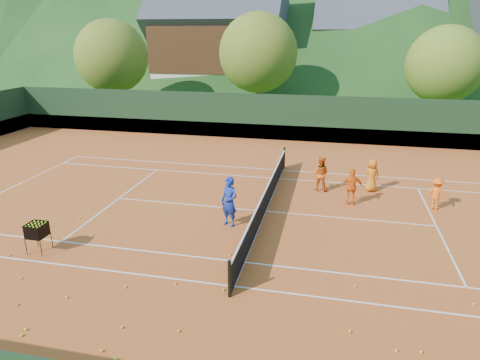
% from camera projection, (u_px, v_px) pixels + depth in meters
% --- Properties ---
extents(ground, '(400.00, 400.00, 0.00)m').
position_uv_depth(ground, '(265.00, 212.00, 17.12)').
color(ground, '#2B541A').
rests_on(ground, ground).
extents(clay_court, '(40.00, 24.00, 0.02)m').
position_uv_depth(clay_court, '(265.00, 211.00, 17.11)').
color(clay_court, '#BA501E').
rests_on(clay_court, ground).
extents(coach, '(0.81, 0.69, 1.87)m').
position_uv_depth(coach, '(229.00, 202.00, 15.57)').
color(coach, navy).
rests_on(coach, clay_court).
extents(student_a, '(0.86, 0.73, 1.57)m').
position_uv_depth(student_a, '(320.00, 174.00, 19.12)').
color(student_a, '#DF5F13').
rests_on(student_a, clay_court).
extents(student_b, '(0.95, 0.48, 1.57)m').
position_uv_depth(student_b, '(352.00, 187.00, 17.50)').
color(student_b, orange).
rests_on(student_b, clay_court).
extents(student_c, '(0.85, 0.73, 1.48)m').
position_uv_depth(student_c, '(372.00, 175.00, 19.04)').
color(student_c, orange).
rests_on(student_c, clay_court).
extents(student_d, '(0.94, 0.64, 1.33)m').
position_uv_depth(student_d, '(436.00, 194.00, 17.11)').
color(student_d, orange).
rests_on(student_d, clay_court).
extents(tennis_ball_0, '(0.07, 0.07, 0.07)m').
position_uv_depth(tennis_ball_0, '(26.00, 329.00, 10.27)').
color(tennis_ball_0, '#C1E325').
rests_on(tennis_ball_0, clay_court).
extents(tennis_ball_1, '(0.07, 0.07, 0.07)m').
position_uv_depth(tennis_ball_1, '(179.00, 331.00, 10.21)').
color(tennis_ball_1, '#C1E325').
rests_on(tennis_ball_1, clay_court).
extents(tennis_ball_2, '(0.07, 0.07, 0.07)m').
position_uv_depth(tennis_ball_2, '(9.00, 255.00, 13.65)').
color(tennis_ball_2, '#C1E325').
rests_on(tennis_ball_2, clay_court).
extents(tennis_ball_3, '(0.07, 0.07, 0.07)m').
position_uv_depth(tennis_ball_3, '(92.00, 235.00, 15.05)').
color(tennis_ball_3, '#C1E325').
rests_on(tennis_ball_3, clay_court).
extents(tennis_ball_4, '(0.07, 0.07, 0.07)m').
position_uv_depth(tennis_ball_4, '(21.00, 278.00, 12.40)').
color(tennis_ball_4, '#C1E325').
rests_on(tennis_ball_4, clay_court).
extents(tennis_ball_5, '(0.07, 0.07, 0.07)m').
position_uv_depth(tennis_ball_5, '(67.00, 297.00, 11.51)').
color(tennis_ball_5, '#C1E325').
rests_on(tennis_ball_5, clay_court).
extents(tennis_ball_6, '(0.07, 0.07, 0.07)m').
position_uv_depth(tennis_ball_6, '(108.00, 208.00, 17.30)').
color(tennis_ball_6, '#C1E325').
rests_on(tennis_ball_6, clay_court).
extents(tennis_ball_7, '(0.07, 0.07, 0.07)m').
position_uv_depth(tennis_ball_7, '(474.00, 304.00, 11.22)').
color(tennis_ball_7, '#C1E325').
rests_on(tennis_ball_7, clay_court).
extents(tennis_ball_8, '(0.07, 0.07, 0.07)m').
position_uv_depth(tennis_ball_8, '(224.00, 290.00, 11.83)').
color(tennis_ball_8, '#C1E325').
rests_on(tennis_ball_8, clay_court).
extents(tennis_ball_9, '(0.07, 0.07, 0.07)m').
position_uv_depth(tennis_ball_9, '(396.00, 351.00, 9.57)').
color(tennis_ball_9, '#C1E325').
rests_on(tennis_ball_9, clay_court).
extents(tennis_ball_10, '(0.07, 0.07, 0.07)m').
position_uv_depth(tennis_ball_10, '(22.00, 335.00, 10.06)').
color(tennis_ball_10, '#C1E325').
rests_on(tennis_ball_10, clay_court).
extents(tennis_ball_11, '(0.07, 0.07, 0.07)m').
position_uv_depth(tennis_ball_11, '(421.00, 352.00, 9.54)').
color(tennis_ball_11, '#C1E325').
rests_on(tennis_ball_11, clay_court).
extents(tennis_ball_13, '(0.07, 0.07, 0.07)m').
position_uv_depth(tennis_ball_13, '(80.00, 218.00, 16.43)').
color(tennis_ball_13, '#C1E325').
rests_on(tennis_ball_13, clay_court).
extents(tennis_ball_14, '(0.07, 0.07, 0.07)m').
position_uv_depth(tennis_ball_14, '(355.00, 286.00, 12.01)').
color(tennis_ball_14, '#C1E325').
rests_on(tennis_ball_14, clay_court).
extents(tennis_ball_15, '(0.07, 0.07, 0.07)m').
position_uv_depth(tennis_ball_15, '(239.00, 273.00, 12.68)').
color(tennis_ball_15, '#C1E325').
rests_on(tennis_ball_15, clay_court).
extents(tennis_ball_16, '(0.07, 0.07, 0.07)m').
position_uv_depth(tennis_ball_16, '(122.00, 327.00, 10.33)').
color(tennis_ball_16, '#C1E325').
rests_on(tennis_ball_16, clay_court).
extents(tennis_ball_17, '(0.07, 0.07, 0.07)m').
position_uv_depth(tennis_ball_17, '(449.00, 254.00, 13.77)').
color(tennis_ball_17, '#C1E325').
rests_on(tennis_ball_17, clay_court).
extents(tennis_ball_18, '(0.07, 0.07, 0.07)m').
position_uv_depth(tennis_ball_18, '(230.00, 255.00, 13.69)').
color(tennis_ball_18, '#C1E325').
rests_on(tennis_ball_18, clay_court).
extents(tennis_ball_19, '(0.07, 0.07, 0.07)m').
position_uv_depth(tennis_ball_19, '(17.00, 305.00, 11.19)').
color(tennis_ball_19, '#C1E325').
rests_on(tennis_ball_19, clay_court).
extents(tennis_ball_20, '(0.07, 0.07, 0.07)m').
position_uv_depth(tennis_ball_20, '(115.00, 359.00, 9.33)').
color(tennis_ball_20, '#C1E325').
rests_on(tennis_ball_20, clay_court).
extents(tennis_ball_21, '(0.07, 0.07, 0.07)m').
position_uv_depth(tennis_ball_21, '(102.00, 351.00, 9.57)').
color(tennis_ball_21, '#C1E325').
rests_on(tennis_ball_21, clay_court).
extents(tennis_ball_22, '(0.07, 0.07, 0.07)m').
position_uv_depth(tennis_ball_22, '(125.00, 287.00, 11.96)').
color(tennis_ball_22, '#C1E325').
rests_on(tennis_ball_22, clay_court).
extents(tennis_ball_23, '(0.07, 0.07, 0.07)m').
position_uv_depth(tennis_ball_23, '(165.00, 210.00, 17.11)').
color(tennis_ball_23, '#C1E325').
rests_on(tennis_ball_23, clay_court).
extents(tennis_ball_24, '(0.07, 0.07, 0.07)m').
position_uv_depth(tennis_ball_24, '(350.00, 331.00, 10.19)').
color(tennis_ball_24, '#C1E325').
rests_on(tennis_ball_24, clay_court).
extents(tennis_ball_25, '(0.07, 0.07, 0.07)m').
position_uv_depth(tennis_ball_25, '(176.00, 284.00, 12.12)').
color(tennis_ball_25, '#C1E325').
rests_on(tennis_ball_25, clay_court).
extents(tennis_ball_26, '(0.07, 0.07, 0.07)m').
position_uv_depth(tennis_ball_26, '(92.00, 220.00, 16.23)').
color(tennis_ball_26, '#C1E325').
rests_on(tennis_ball_26, clay_court).
extents(court_lines, '(23.83, 11.03, 0.00)m').
position_uv_depth(court_lines, '(265.00, 211.00, 17.11)').
color(court_lines, white).
rests_on(court_lines, clay_court).
extents(tennis_net, '(0.10, 12.07, 1.10)m').
position_uv_depth(tennis_net, '(266.00, 200.00, 16.95)').
color(tennis_net, black).
rests_on(tennis_net, clay_court).
extents(perimeter_fence, '(40.40, 24.24, 3.00)m').
position_uv_depth(perimeter_fence, '(266.00, 182.00, 16.70)').
color(perimeter_fence, black).
rests_on(perimeter_fence, clay_court).
extents(ball_hopper, '(0.57, 0.57, 1.00)m').
position_uv_depth(ball_hopper, '(37.00, 231.00, 13.73)').
color(ball_hopper, black).
rests_on(ball_hopper, clay_court).
extents(chalet_left, '(13.80, 9.93, 12.92)m').
position_uv_depth(chalet_left, '(219.00, 44.00, 44.98)').
color(chalet_left, beige).
rests_on(chalet_left, ground).
extents(chalet_mid, '(12.65, 8.82, 11.45)m').
position_uv_depth(chalet_mid, '(374.00, 50.00, 45.59)').
color(chalet_mid, beige).
rests_on(chalet_mid, ground).
extents(tree_a, '(6.00, 6.00, 7.88)m').
position_uv_depth(tree_a, '(111.00, 57.00, 35.41)').
color(tree_a, '#3C2618').
rests_on(tree_a, ground).
extents(tree_b, '(6.40, 6.40, 8.40)m').
position_uv_depth(tree_b, '(258.00, 53.00, 34.68)').
color(tree_b, '#422B1A').
rests_on(tree_b, ground).
extents(tree_c, '(5.60, 5.60, 7.35)m').
position_uv_depth(tree_c, '(445.00, 65.00, 31.09)').
color(tree_c, '#402A19').
rests_on(tree_c, ground).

